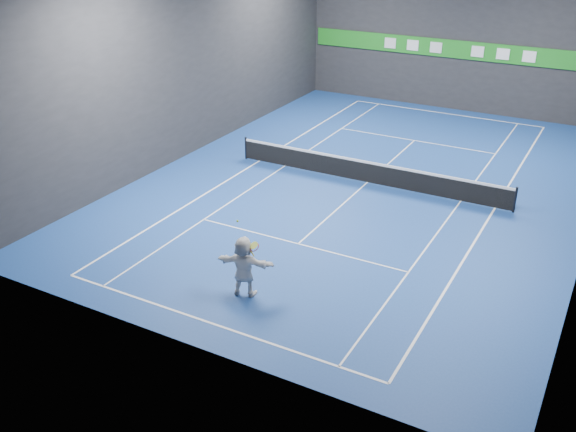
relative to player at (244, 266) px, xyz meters
The scene contains 18 objects.
ground 10.13m from the player, 90.41° to the left, with size 26.00×26.00×0.00m, color navy.
wall_back 23.35m from the player, 90.18° to the left, with size 18.00×0.10×9.00m, color #252527.
wall_front 4.57m from the player, 91.42° to the right, with size 18.00×0.10×9.00m, color #252527.
wall_left 14.01m from the player, 131.97° to the left, with size 0.10×26.00×9.00m, color #252527.
baseline_near 2.05m from the player, 92.28° to the right, with size 10.98×0.08×0.01m, color white.
baseline_far 22.00m from the player, 90.19° to the left, with size 10.98×0.08×0.01m, color white.
sideline_doubles_left 11.56m from the player, 118.88° to the left, with size 0.08×23.78×0.01m, color white.
sideline_doubles_right 11.49m from the player, 61.75° to the left, with size 0.08×23.78×0.01m, color white.
sideline_singles_left 10.96m from the player, 112.52° to the left, with size 0.06×23.78×0.01m, color white.
sideline_singles_right 10.91m from the player, 68.18° to the left, with size 0.06×23.78×0.01m, color white.
service_line_near 3.81m from the player, 91.12° to the left, with size 8.23×0.06×0.01m, color white.
service_line_far 16.51m from the player, 90.25° to the left, with size 8.23×0.06×0.01m, color white.
center_service_line 10.13m from the player, 90.41° to the left, with size 0.06×12.80×0.01m, color white.
player is the anchor object (origin of this frame).
tennis_ball 1.52m from the player, 167.60° to the right, with size 0.07×0.07×0.07m, color #BCE726.
tennis_net 10.09m from the player, 90.41° to the left, with size 12.50×0.10×1.07m.
sponsor_banner 23.16m from the player, 90.18° to the left, with size 17.64×0.11×1.00m.
tennis_racket 0.79m from the player, ahead, with size 0.40×0.31×0.53m.
Camera 1 is at (9.37, -24.26, 10.85)m, focal length 40.00 mm.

